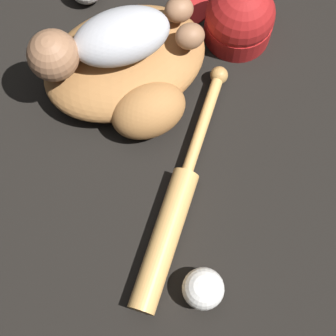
{
  "coord_description": "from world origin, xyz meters",
  "views": [
    {
      "loc": [
        0.11,
        0.56,
        1.07
      ],
      "look_at": [
        -0.03,
        0.24,
        0.08
      ],
      "focal_mm": 60.0,
      "sensor_mm": 36.0,
      "label": 1
    }
  ],
  "objects_px": {
    "baby_figure": "(107,41)",
    "baseball_bat": "(173,213)",
    "baseball_glove": "(129,70)",
    "baseball_cap": "(239,18)",
    "baseball": "(201,290)"
  },
  "relations": [
    {
      "from": "baby_figure",
      "to": "baseball_bat",
      "type": "distance_m",
      "value": 0.35
    },
    {
      "from": "baby_figure",
      "to": "baseball_bat",
      "type": "bearing_deg",
      "value": 88.81
    },
    {
      "from": "baby_figure",
      "to": "baseball_bat",
      "type": "xyz_separation_m",
      "value": [
        0.01,
        0.33,
        -0.12
      ]
    },
    {
      "from": "baby_figure",
      "to": "baseball_cap",
      "type": "height_order",
      "value": "baby_figure"
    },
    {
      "from": "baseball_bat",
      "to": "baby_figure",
      "type": "bearing_deg",
      "value": -91.19
    },
    {
      "from": "baseball_glove",
      "to": "baseball_bat",
      "type": "bearing_deg",
      "value": 83.55
    },
    {
      "from": "baby_figure",
      "to": "baseball",
      "type": "distance_m",
      "value": 0.49
    },
    {
      "from": "baseball_bat",
      "to": "baseball",
      "type": "xyz_separation_m",
      "value": [
        0.01,
        0.15,
        0.01
      ]
    },
    {
      "from": "baseball",
      "to": "baseball_cap",
      "type": "height_order",
      "value": "baseball_cap"
    },
    {
      "from": "baseball_glove",
      "to": "baseball_cap",
      "type": "xyz_separation_m",
      "value": [
        -0.26,
        -0.02,
        0.01
      ]
    },
    {
      "from": "baseball_glove",
      "to": "baseball",
      "type": "xyz_separation_m",
      "value": [
        0.05,
        0.46,
        -0.01
      ]
    },
    {
      "from": "baby_figure",
      "to": "baseball",
      "type": "relative_size",
      "value": 4.39
    },
    {
      "from": "baseball",
      "to": "baseball_cap",
      "type": "distance_m",
      "value": 0.57
    },
    {
      "from": "baseball",
      "to": "baseball_cap",
      "type": "relative_size",
      "value": 0.34
    },
    {
      "from": "baseball_glove",
      "to": "baseball_cap",
      "type": "height_order",
      "value": "baseball_cap"
    }
  ]
}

